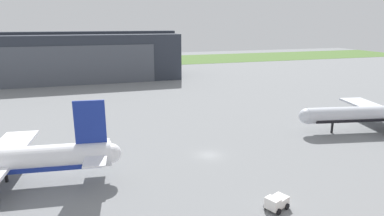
{
  "coord_description": "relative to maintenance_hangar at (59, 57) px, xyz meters",
  "views": [
    {
      "loc": [
        -21.72,
        -58.12,
        26.1
      ],
      "look_at": [
        2.2,
        18.54,
        4.97
      ],
      "focal_mm": 30.96,
      "sensor_mm": 36.0,
      "label": 1
    }
  ],
  "objects": [
    {
      "name": "ground_plane",
      "position": [
        34.07,
        -101.79,
        -10.37
      ],
      "size": [
        440.0,
        440.0,
        0.0
      ],
      "primitive_type": "plane",
      "color": "slate"
    },
    {
      "name": "grass_field_strip",
      "position": [
        34.07,
        65.03,
        -10.33
      ],
      "size": [
        440.0,
        56.0,
        0.08
      ],
      "primitive_type": "cube",
      "color": "#4B6D31",
      "rests_on": "ground_plane"
    },
    {
      "name": "maintenance_hangar",
      "position": [
        0.0,
        0.0,
        0.0
      ],
      "size": [
        105.14,
        30.49,
        21.67
      ],
      "color": "#2D333D",
      "rests_on": "ground_plane"
    },
    {
      "name": "fuel_bowser",
      "position": [
        36.42,
        -123.24,
        -9.27
      ],
      "size": [
        3.96,
        3.42,
        2.06
      ],
      "color": "white",
      "rests_on": "ground_plane"
    }
  ]
}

